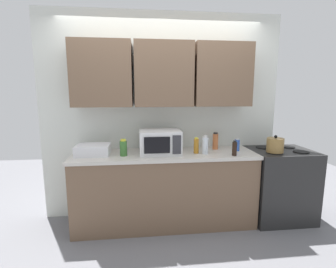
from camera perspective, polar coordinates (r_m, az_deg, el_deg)
name	(u,v)px	position (r m, az deg, el deg)	size (l,w,h in m)	color
ground_plane	(172,259)	(2.74, 0.93, -26.68)	(8.00, 8.00, 0.00)	slate
wall_back_with_cabinets	(163,96)	(3.14, -1.21, 8.71)	(3.05, 0.38, 2.60)	silver
counter_run	(165,188)	(3.13, -0.73, -12.34)	(2.18, 0.63, 0.90)	brown
stove_range	(279,184)	(3.56, 24.07, -10.41)	(0.76, 0.64, 0.91)	black
kettle	(275,145)	(3.22, 23.37, -2.34)	(0.20, 0.20, 0.21)	olive
microwave	(160,142)	(2.93, -1.83, -1.81)	(0.48, 0.37, 0.28)	silver
dish_rack	(93,150)	(3.01, -16.80, -3.47)	(0.38, 0.30, 0.12)	silver
bottle_amber_vinegar	(196,146)	(2.97, 6.50, -2.69)	(0.06, 0.06, 0.19)	#AD701E
bottle_spice_jar	(215,141)	(3.22, 10.82, -1.61)	(0.07, 0.07, 0.21)	#BC6638
bottle_green_oil	(123,148)	(2.88, -10.19, -3.16)	(0.08, 0.08, 0.19)	#386B2D
bottle_blue_cleaner	(237,145)	(3.19, 15.57, -2.48)	(0.06, 0.06, 0.15)	#2D56B7
bottle_clear_tall	(205,145)	(2.95, 8.52, -2.58)	(0.07, 0.07, 0.22)	silver
bottle_soy_dark	(235,149)	(2.94, 15.02, -3.24)	(0.05, 0.05, 0.17)	black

